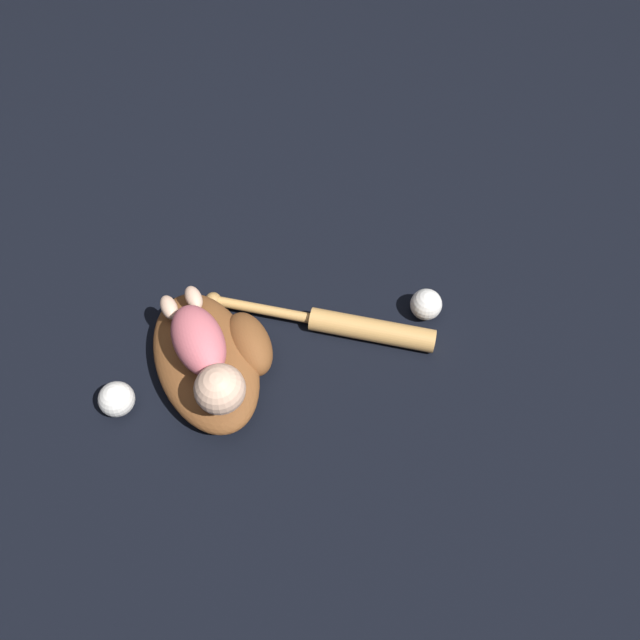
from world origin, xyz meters
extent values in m
plane|color=black|center=(0.00, 0.00, 0.00)|extent=(6.00, 6.00, 0.00)
ellipsoid|color=brown|center=(0.02, -0.01, 0.05)|extent=(0.42, 0.32, 0.10)
ellipsoid|color=brown|center=(-0.01, 0.09, 0.05)|extent=(0.19, 0.15, 0.10)
ellipsoid|color=#D16670|center=(0.02, -0.01, 0.14)|extent=(0.20, 0.16, 0.09)
sphere|color=beige|center=(0.14, 0.04, 0.15)|extent=(0.11, 0.11, 0.11)
ellipsoid|color=beige|center=(-0.10, -0.02, 0.12)|extent=(0.07, 0.06, 0.04)
ellipsoid|color=beige|center=(-0.08, -0.08, 0.12)|extent=(0.07, 0.06, 0.04)
cylinder|color=tan|center=(-0.03, 0.38, 0.03)|extent=(0.14, 0.30, 0.05)
cylinder|color=tan|center=(-0.11, 0.12, 0.03)|extent=(0.10, 0.24, 0.02)
sphere|color=#B68649|center=(-0.15, 0.01, 0.03)|extent=(0.04, 0.04, 0.04)
sphere|color=white|center=(-0.08, 0.52, 0.04)|extent=(0.08, 0.08, 0.08)
sphere|color=white|center=(0.09, -0.20, 0.04)|extent=(0.08, 0.08, 0.08)
camera|label=1|loc=(0.67, 0.19, 1.30)|focal=35.00mm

